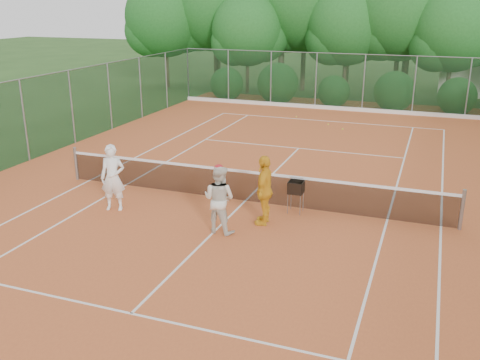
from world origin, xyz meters
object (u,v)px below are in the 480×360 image
object	(u,v)px
player_center_grp	(219,199)
ball_hopper	(296,188)
player_yellow	(264,190)
player_white	(113,178)

from	to	relation	value
player_center_grp	ball_hopper	xyz separation A→B (m)	(1.50, 1.96, -0.17)
player_yellow	ball_hopper	distance (m)	1.22
player_center_grp	player_yellow	bearing A→B (deg)	45.27
player_white	ball_hopper	distance (m)	5.13
player_center_grp	player_yellow	distance (m)	1.29
player_white	player_yellow	xyz separation A→B (m)	(4.30, 0.52, -0.01)
player_white	ball_hopper	size ratio (longest dim) A/B	2.06
player_center_grp	player_white	bearing A→B (deg)	173.27
player_center_grp	player_yellow	world-z (taller)	player_yellow
player_white	player_yellow	bearing A→B (deg)	-9.98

